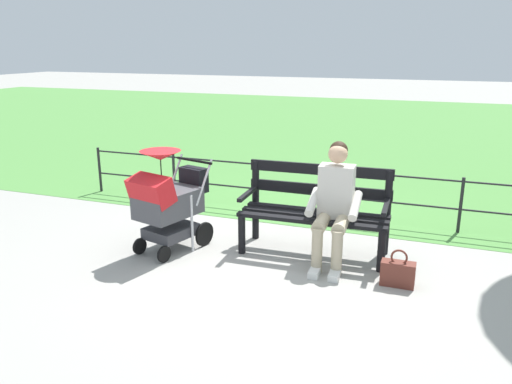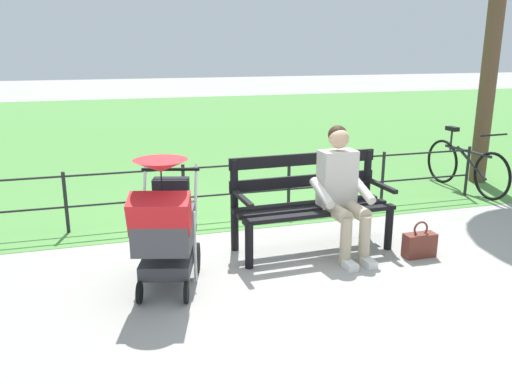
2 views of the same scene
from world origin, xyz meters
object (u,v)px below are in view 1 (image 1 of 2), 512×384
(person_on_bench, at_px, (334,201))
(handbag, at_px, (398,273))
(park_bench, at_px, (316,206))
(stroller, at_px, (168,200))

(person_on_bench, height_order, handbag, person_on_bench)
(park_bench, relative_size, person_on_bench, 1.27)
(park_bench, height_order, stroller, stroller)
(person_on_bench, bearing_deg, handbag, 154.86)
(person_on_bench, xyz_separation_m, stroller, (1.77, 0.32, -0.08))
(stroller, relative_size, handbag, 3.11)
(park_bench, relative_size, stroller, 1.41)
(park_bench, xyz_separation_m, person_on_bench, (-0.24, 0.22, 0.15))
(stroller, xyz_separation_m, handbag, (-2.48, 0.01, -0.47))
(park_bench, distance_m, handbag, 1.17)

